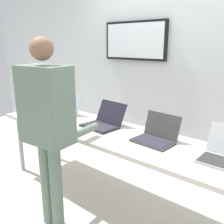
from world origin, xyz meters
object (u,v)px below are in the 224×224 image
laptop_station_1 (104,121)px  person (47,119)px  workbench (108,136)px  laptop_station_2 (156,135)px  laptop_station_0 (63,111)px  equipment_box (44,97)px

laptop_station_1 → person: person is taller
workbench → laptop_station_1: (-0.14, 0.08, 0.11)m
laptop_station_2 → workbench: bearing=-172.4°
laptop_station_2 → person: person is taller
workbench → laptop_station_0: laptop_station_0 is taller
laptop_station_2 → laptop_station_1: bearing=178.6°
laptop_station_1 → laptop_station_2: bearing=-1.4°
equipment_box → workbench: bearing=-3.7°
workbench → laptop_station_0: size_ratio=7.21×
equipment_box → laptop_station_0: (0.41, -0.02, -0.11)m
laptop_station_0 → laptop_station_1: size_ratio=0.95×
workbench → laptop_station_2: size_ratio=7.57×
laptop_station_1 → laptop_station_0: bearing=-177.7°
laptop_station_2 → person: (-0.66, -0.69, 0.19)m
laptop_station_0 → workbench: bearing=-4.2°
workbench → laptop_station_0: 0.80m
person → laptop_station_0: bearing=133.5°
equipment_box → laptop_station_1: 1.06m
workbench → laptop_station_1: laptop_station_1 is taller
laptop_station_0 → laptop_station_1: (0.65, 0.03, -0.00)m
equipment_box → laptop_station_2: 1.71m
laptop_station_1 → laptop_station_2: laptop_station_1 is taller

